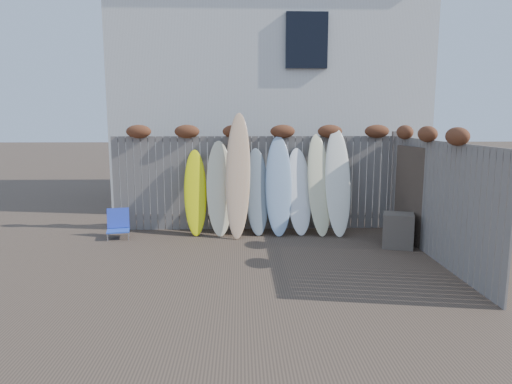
{
  "coord_description": "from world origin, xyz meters",
  "views": [
    {
      "loc": [
        -0.29,
        -7.26,
        2.36
      ],
      "look_at": [
        0.0,
        1.2,
        1.0
      ],
      "focal_mm": 32.0,
      "sensor_mm": 36.0,
      "label": 1
    }
  ],
  "objects_px": {
    "beach_chair": "(118,224)",
    "lattice_panel": "(412,196)",
    "wooden_crate": "(398,230)",
    "surfboard_0": "(195,192)"
  },
  "relations": [
    {
      "from": "surfboard_0",
      "to": "wooden_crate",
      "type": "bearing_deg",
      "value": -22.42
    },
    {
      "from": "lattice_panel",
      "to": "wooden_crate",
      "type": "bearing_deg",
      "value": -152.63
    },
    {
      "from": "beach_chair",
      "to": "lattice_panel",
      "type": "distance_m",
      "value": 5.78
    },
    {
      "from": "wooden_crate",
      "to": "lattice_panel",
      "type": "distance_m",
      "value": 0.73
    },
    {
      "from": "surfboard_0",
      "to": "beach_chair",
      "type": "bearing_deg",
      "value": -175.9
    },
    {
      "from": "beach_chair",
      "to": "lattice_panel",
      "type": "xyz_separation_m",
      "value": [
        5.7,
        -0.66,
        0.66
      ]
    },
    {
      "from": "wooden_crate",
      "to": "lattice_panel",
      "type": "xyz_separation_m",
      "value": [
        0.33,
        0.24,
        0.6
      ]
    },
    {
      "from": "lattice_panel",
      "to": "surfboard_0",
      "type": "bearing_deg",
      "value": 158.67
    },
    {
      "from": "beach_chair",
      "to": "lattice_panel",
      "type": "height_order",
      "value": "lattice_panel"
    },
    {
      "from": "wooden_crate",
      "to": "beach_chair",
      "type": "bearing_deg",
      "value": 170.52
    }
  ]
}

